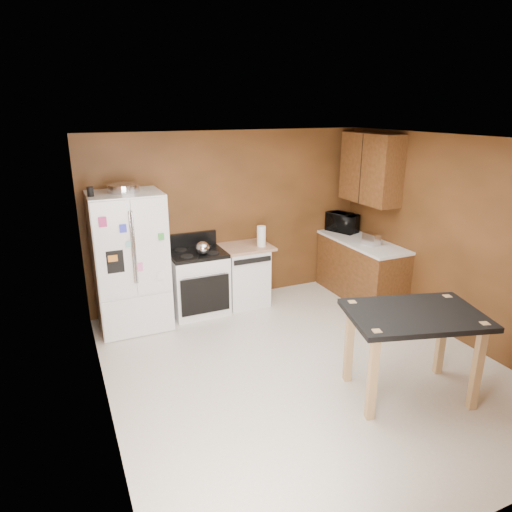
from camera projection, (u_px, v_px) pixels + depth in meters
floor at (304, 368)px, 5.15m from camera, size 4.50×4.50×0.00m
ceiling at (313, 140)px, 4.37m from camera, size 4.50×4.50×0.00m
wall_back at (231, 218)px, 6.72m from camera, size 4.20×0.00×4.20m
wall_front at (493, 372)px, 2.81m from camera, size 4.20×0.00×4.20m
wall_left at (98, 295)px, 3.95m from camera, size 0.00×4.50×4.50m
wall_right at (457, 240)px, 5.58m from camera, size 0.00×4.50×4.50m
roasting_pan at (123, 188)px, 5.63m from camera, size 0.39×0.39×0.10m
pen_cup at (90, 192)px, 5.35m from camera, size 0.07×0.07×0.11m
kettle at (203, 248)px, 6.15m from camera, size 0.19×0.19×0.19m
paper_towel at (261, 236)px, 6.54m from camera, size 0.13×0.13×0.30m
green_canister at (261, 238)px, 6.76m from camera, size 0.12×0.12×0.11m
toaster at (371, 239)px, 6.58m from camera, size 0.19×0.26×0.17m
microwave at (342, 223)px, 7.29m from camera, size 0.49×0.58×0.27m
refrigerator at (130, 262)px, 5.89m from camera, size 0.90×0.80×1.80m
gas_range at (198, 281)px, 6.43m from camera, size 0.76×0.68×1.10m
dishwasher at (244, 274)px, 6.73m from camera, size 0.78×0.63×0.89m
right_cabinets at (364, 239)px, 6.87m from camera, size 0.63×1.58×2.45m
island at (414, 325)px, 4.45m from camera, size 1.47×1.17×0.92m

